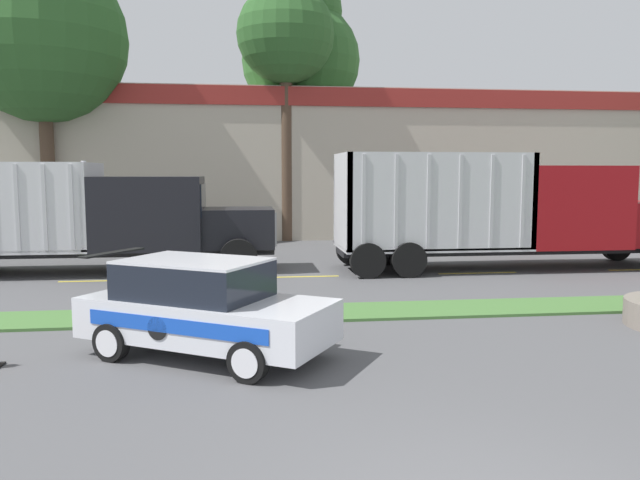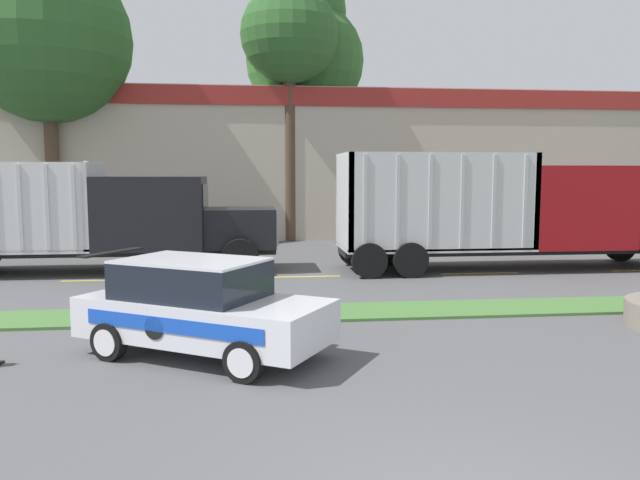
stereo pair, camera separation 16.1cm
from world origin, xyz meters
name	(u,v)px [view 1 (the left image)]	position (x,y,z in m)	size (l,w,h in m)	color
grass_verge	(340,312)	(0.00, 8.18, 0.03)	(120.00, 1.58, 0.06)	#477538
centre_line_3	(103,281)	(-5.88, 12.97, 0.00)	(2.40, 0.14, 0.01)	yellow
centre_line_4	(297,277)	(-0.48, 12.97, 0.00)	(2.40, 0.14, 0.01)	yellow
centre_line_5	(478,273)	(4.92, 12.97, 0.00)	(2.40, 0.14, 0.01)	yellow
dump_truck_lead	(117,221)	(-5.74, 14.46, 1.56)	(11.01, 2.82, 3.31)	black
dump_truck_mid	(539,214)	(7.19, 13.74, 1.69)	(10.87, 2.83, 3.56)	black
rally_car	(203,307)	(-2.69, 5.40, 0.81)	(4.37, 3.60, 1.62)	silver
store_building_backdrop	(316,166)	(1.91, 28.57, 3.36)	(37.32, 12.10, 6.72)	#BCB29E
tree_behind_left	(301,49)	(0.85, 25.50, 8.81)	(5.59, 5.59, 12.45)	brown
tree_behind_centre	(286,27)	(-0.07, 22.75, 9.20)	(4.21, 4.21, 12.05)	brown
tree_behind_far_right	(41,21)	(-9.90, 22.22, 9.03)	(6.74, 6.74, 13.42)	brown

